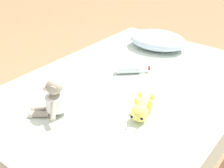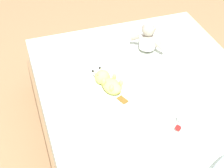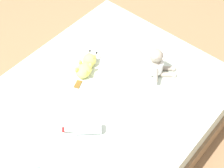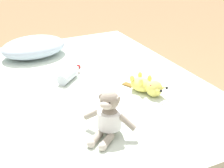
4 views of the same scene
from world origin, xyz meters
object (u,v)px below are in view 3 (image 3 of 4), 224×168
(plush_monkey, at_px, (157,64))
(plush_yellow_creature, at_px, (86,66))
(glass_bottle, at_px, (87,129))
(bed, at_px, (90,130))

(plush_monkey, bearing_deg, plush_yellow_creature, 37.06)
(plush_yellow_creature, xyz_separation_m, glass_bottle, (-0.37, 0.39, -0.01))
(bed, relative_size, plush_monkey, 8.02)
(plush_monkey, distance_m, glass_bottle, 0.70)
(plush_monkey, bearing_deg, bed, 75.20)
(bed, xyz_separation_m, plush_monkey, (-0.15, -0.57, 0.35))
(plush_monkey, height_order, plush_yellow_creature, plush_monkey)
(bed, xyz_separation_m, plush_yellow_creature, (0.26, -0.26, 0.31))
(bed, relative_size, plush_yellow_creature, 6.33)
(plush_monkey, relative_size, glass_bottle, 1.18)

